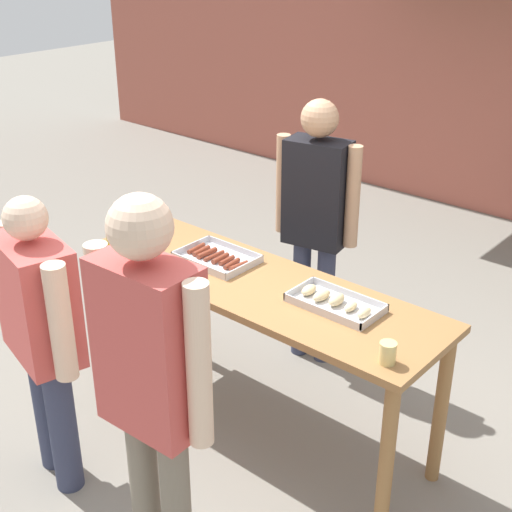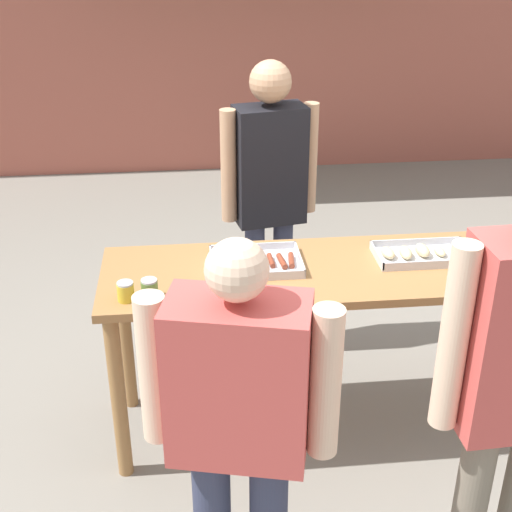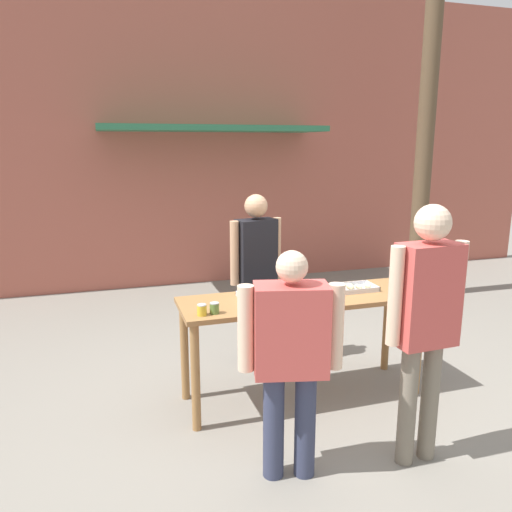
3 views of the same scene
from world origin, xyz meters
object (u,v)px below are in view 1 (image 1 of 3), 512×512
condiment_jar_ketchup (126,244)px  person_server_behind_table (316,210)px  food_tray_sausages (217,258)px  beer_cup (388,353)px  person_customer_holding_hotdog (41,324)px  food_tray_buns (334,302)px  person_customer_with_cup (151,374)px  condiment_jar_mustard (113,240)px

condiment_jar_ketchup → person_server_behind_table: size_ratio=0.05×
food_tray_sausages → beer_cup: beer_cup is taller
food_tray_sausages → beer_cup: bearing=-11.7°
person_server_behind_table → person_customer_holding_hotdog: (-0.32, -1.76, -0.13)m
food_tray_buns → person_customer_with_cup: 1.16m
condiment_jar_mustard → condiment_jar_ketchup: 0.10m
condiment_jar_mustard → beer_cup: bearing=0.0°
person_customer_with_cup → condiment_jar_ketchup: bearing=-38.6°
condiment_jar_mustard → person_server_behind_table: size_ratio=0.05×
food_tray_sausages → person_customer_holding_hotdog: size_ratio=0.27×
condiment_jar_ketchup → beer_cup: bearing=-0.4°
person_server_behind_table → food_tray_buns: bearing=-58.9°
food_tray_buns → person_customer_holding_hotdog: person_customer_holding_hotdog is taller
food_tray_buns → person_customer_holding_hotdog: 1.41m
food_tray_sausages → person_customer_with_cup: bearing=-56.7°
food_tray_sausages → person_server_behind_table: 0.75m
beer_cup → person_customer_holding_hotdog: bearing=-151.4°
condiment_jar_ketchup → person_customer_with_cup: bearing=-36.0°
food_tray_sausages → person_customer_holding_hotdog: bearing=-99.0°
food_tray_buns → person_customer_with_cup: (-0.04, -1.15, 0.16)m
condiment_jar_mustard → food_tray_buns: bearing=10.8°
beer_cup → person_customer_holding_hotdog: (-1.42, -0.77, -0.06)m
person_customer_holding_hotdog → person_customer_with_cup: person_customer_with_cup is taller
condiment_jar_ketchup → person_customer_with_cup: 1.53m
person_customer_holding_hotdog → person_customer_with_cup: size_ratio=0.85×
condiment_jar_ketchup → person_customer_holding_hotdog: size_ratio=0.06×
condiment_jar_mustard → condiment_jar_ketchup: (0.10, 0.01, 0.00)m
food_tray_buns → beer_cup: size_ratio=4.59×
food_tray_buns → beer_cup: 0.53m
person_server_behind_table → condiment_jar_ketchup: bearing=-133.9°
food_tray_sausages → person_server_behind_table: size_ratio=0.25×
beer_cup → person_customer_holding_hotdog: size_ratio=0.06×
food_tray_buns → person_customer_with_cup: person_customer_with_cup is taller
food_tray_buns → condiment_jar_ketchup: 1.30m
food_tray_sausages → condiment_jar_ketchup: size_ratio=4.88×
person_customer_holding_hotdog → condiment_jar_ketchup: bearing=-54.3°
food_tray_sausages → person_customer_with_cup: size_ratio=0.23×
condiment_jar_ketchup → person_server_behind_table: (0.63, 0.97, 0.08)m
person_customer_holding_hotdog → beer_cup: bearing=-137.7°
beer_cup → person_customer_with_cup: bearing=-119.7°
person_customer_with_cup → beer_cup: bearing=-122.3°
person_customer_holding_hotdog → condiment_jar_mustard: bearing=-47.9°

